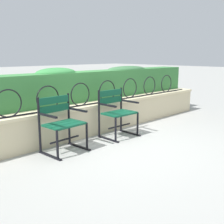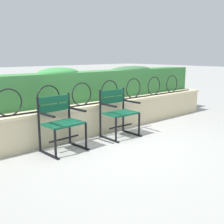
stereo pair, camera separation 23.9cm
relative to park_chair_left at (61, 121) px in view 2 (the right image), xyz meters
The scene contains 6 objects.
ground_plane 1.02m from the park_chair_left, 29.66° to the right, with size 60.00×60.00×0.00m, color #9E9E99.
stone_wall 0.92m from the park_chair_left, 28.79° to the left, with size 6.97×0.41×0.58m.
iron_arch_fence 0.82m from the park_chair_left, 28.02° to the left, with size 6.44×0.02×0.42m.
hedge_row 1.22m from the park_chair_left, 49.07° to the left, with size 6.83×0.50×0.68m.
park_chair_left is the anchor object (origin of this frame).
park_chair_right 1.19m from the park_chair_left, ahead, with size 0.61×0.53×0.86m.
Camera 2 is at (-2.95, -3.22, 1.48)m, focal length 44.49 mm.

